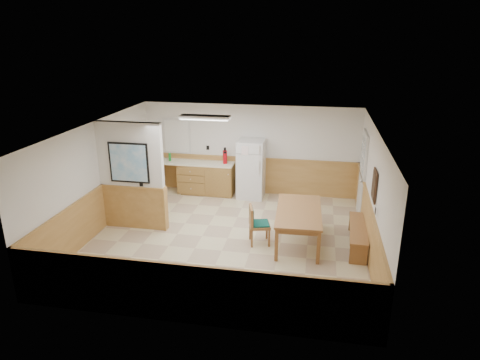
% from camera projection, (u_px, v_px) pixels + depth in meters
% --- Properties ---
extents(ground, '(6.00, 6.00, 0.00)m').
position_uv_depth(ground, '(228.00, 238.00, 9.51)').
color(ground, beige).
rests_on(ground, ground).
extents(ceiling, '(6.00, 6.00, 0.02)m').
position_uv_depth(ceiling, '(226.00, 128.00, 8.69)').
color(ceiling, white).
rests_on(ceiling, back_wall).
extents(back_wall, '(6.00, 0.02, 2.50)m').
position_uv_depth(back_wall, '(250.00, 150.00, 11.89)').
color(back_wall, white).
rests_on(back_wall, ground).
extents(right_wall, '(0.02, 6.00, 2.50)m').
position_uv_depth(right_wall, '(373.00, 195.00, 8.59)').
color(right_wall, white).
rests_on(right_wall, ground).
extents(left_wall, '(0.02, 6.00, 2.50)m').
position_uv_depth(left_wall, '(97.00, 177.00, 9.62)').
color(left_wall, white).
rests_on(left_wall, ground).
extents(wainscot_back, '(6.00, 0.04, 1.00)m').
position_uv_depth(wainscot_back, '(249.00, 175.00, 12.12)').
color(wainscot_back, tan).
rests_on(wainscot_back, ground).
extents(wainscot_right, '(0.04, 6.00, 1.00)m').
position_uv_depth(wainscot_right, '(368.00, 228.00, 8.83)').
color(wainscot_right, tan).
rests_on(wainscot_right, ground).
extents(wainscot_left, '(0.04, 6.00, 1.00)m').
position_uv_depth(wainscot_left, '(101.00, 208.00, 9.86)').
color(wainscot_left, tan).
rests_on(wainscot_left, ground).
extents(partition_wall, '(1.50, 0.20, 2.50)m').
position_uv_depth(partition_wall, '(132.00, 177.00, 9.68)').
color(partition_wall, white).
rests_on(partition_wall, ground).
extents(kitchen_counter, '(2.20, 0.61, 1.00)m').
position_uv_depth(kitchen_counter, '(206.00, 178.00, 12.06)').
color(kitchen_counter, olive).
rests_on(kitchen_counter, ground).
extents(exterior_door, '(0.07, 1.02, 2.15)m').
position_uv_depth(exterior_door, '(362.00, 175.00, 10.42)').
color(exterior_door, silver).
rests_on(exterior_door, ground).
extents(kitchen_window, '(0.80, 0.04, 1.00)m').
position_uv_depth(kitchen_window, '(177.00, 136.00, 12.13)').
color(kitchen_window, silver).
rests_on(kitchen_window, back_wall).
extents(wall_painting, '(0.04, 0.50, 0.60)m').
position_uv_depth(wall_painting, '(374.00, 185.00, 8.21)').
color(wall_painting, '#372316').
rests_on(wall_painting, right_wall).
extents(fluorescent_fixture, '(1.20, 0.30, 0.09)m').
position_uv_depth(fluorescent_fixture, '(205.00, 117.00, 10.06)').
color(fluorescent_fixture, silver).
rests_on(fluorescent_fixture, ceiling).
extents(refrigerator, '(0.72, 0.73, 1.61)m').
position_uv_depth(refrigerator, '(251.00, 169.00, 11.67)').
color(refrigerator, silver).
rests_on(refrigerator, ground).
extents(dining_table, '(1.01, 1.92, 0.75)m').
position_uv_depth(dining_table, '(299.00, 214.00, 9.13)').
color(dining_table, '#9A6038').
rests_on(dining_table, ground).
extents(dining_bench, '(0.44, 1.66, 0.45)m').
position_uv_depth(dining_bench, '(358.00, 231.00, 9.05)').
color(dining_bench, '#9A6038').
rests_on(dining_bench, ground).
extents(dining_chair, '(0.68, 0.54, 0.85)m').
position_uv_depth(dining_chair, '(256.00, 222.00, 9.14)').
color(dining_chair, '#9A6038').
rests_on(dining_chair, ground).
extents(fire_extinguisher, '(0.13, 0.13, 0.46)m').
position_uv_depth(fire_extinguisher, '(225.00, 157.00, 11.77)').
color(fire_extinguisher, '#A90911').
rests_on(fire_extinguisher, kitchen_counter).
extents(soap_bottle, '(0.09, 0.09, 0.23)m').
position_uv_depth(soap_bottle, '(170.00, 157.00, 12.05)').
color(soap_bottle, '#167C25').
rests_on(soap_bottle, kitchen_counter).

